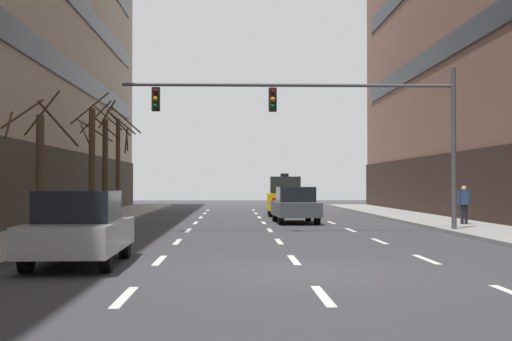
{
  "coord_description": "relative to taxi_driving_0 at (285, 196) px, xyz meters",
  "views": [
    {
      "loc": [
        -1.4,
        -13.52,
        1.73
      ],
      "look_at": [
        -0.21,
        21.06,
        2.43
      ],
      "focal_mm": 47.67,
      "sensor_mm": 36.0,
      "label": 1
    }
  ],
  "objects": [
    {
      "name": "ground_plane",
      "position": [
        -1.47,
        -23.9,
        -1.07
      ],
      "size": [
        120.0,
        120.0,
        0.0
      ],
      "primitive_type": "plane",
      "color": "#38383D"
    },
    {
      "name": "lane_stripe_l1_s3",
      "position": [
        -4.53,
        -26.9,
        -1.07
      ],
      "size": [
        0.16,
        2.0,
        0.01
      ],
      "primitive_type": "cube",
      "color": "silver",
      "rests_on": "ground"
    },
    {
      "name": "lane_stripe_l1_s4",
      "position": [
        -4.53,
        -21.9,
        -1.07
      ],
      "size": [
        0.16,
        2.0,
        0.01
      ],
      "primitive_type": "cube",
      "color": "silver",
      "rests_on": "ground"
    },
    {
      "name": "lane_stripe_l1_s5",
      "position": [
        -4.53,
        -16.9,
        -1.07
      ],
      "size": [
        0.16,
        2.0,
        0.01
      ],
      "primitive_type": "cube",
      "color": "silver",
      "rests_on": "ground"
    },
    {
      "name": "lane_stripe_l1_s6",
      "position": [
        -4.53,
        -11.9,
        -1.07
      ],
      "size": [
        0.16,
        2.0,
        0.01
      ],
      "primitive_type": "cube",
      "color": "silver",
      "rests_on": "ground"
    },
    {
      "name": "lane_stripe_l1_s7",
      "position": [
        -4.53,
        -6.9,
        -1.07
      ],
      "size": [
        0.16,
        2.0,
        0.01
      ],
      "primitive_type": "cube",
      "color": "silver",
      "rests_on": "ground"
    },
    {
      "name": "lane_stripe_l1_s8",
      "position": [
        -4.53,
        -1.9,
        -1.07
      ],
      "size": [
        0.16,
        2.0,
        0.01
      ],
      "primitive_type": "cube",
      "color": "silver",
      "rests_on": "ground"
    },
    {
      "name": "lane_stripe_l1_s9",
      "position": [
        -4.53,
        3.1,
        -1.07
      ],
      "size": [
        0.16,
        2.0,
        0.01
      ],
      "primitive_type": "cube",
      "color": "silver",
      "rests_on": "ground"
    },
    {
      "name": "lane_stripe_l1_s10",
      "position": [
        -4.53,
        8.1,
        -1.07
      ],
      "size": [
        0.16,
        2.0,
        0.01
      ],
      "primitive_type": "cube",
      "color": "silver",
      "rests_on": "ground"
    },
    {
      "name": "lane_stripe_l2_s3",
      "position": [
        -1.47,
        -26.9,
        -1.07
      ],
      "size": [
        0.16,
        2.0,
        0.01
      ],
      "primitive_type": "cube",
      "color": "silver",
      "rests_on": "ground"
    },
    {
      "name": "lane_stripe_l2_s4",
      "position": [
        -1.47,
        -21.9,
        -1.07
      ],
      "size": [
        0.16,
        2.0,
        0.01
      ],
      "primitive_type": "cube",
      "color": "silver",
      "rests_on": "ground"
    },
    {
      "name": "lane_stripe_l2_s5",
      "position": [
        -1.47,
        -16.9,
        -1.07
      ],
      "size": [
        0.16,
        2.0,
        0.01
      ],
      "primitive_type": "cube",
      "color": "silver",
      "rests_on": "ground"
    },
    {
      "name": "lane_stripe_l2_s6",
      "position": [
        -1.47,
        -11.9,
        -1.07
      ],
      "size": [
        0.16,
        2.0,
        0.01
      ],
      "primitive_type": "cube",
      "color": "silver",
      "rests_on": "ground"
    },
    {
      "name": "lane_stripe_l2_s7",
      "position": [
        -1.47,
        -6.9,
        -1.07
      ],
      "size": [
        0.16,
        2.0,
        0.01
      ],
      "primitive_type": "cube",
      "color": "silver",
      "rests_on": "ground"
    },
    {
      "name": "lane_stripe_l2_s8",
      "position": [
        -1.47,
        -1.9,
        -1.07
      ],
      "size": [
        0.16,
        2.0,
        0.01
      ],
      "primitive_type": "cube",
      "color": "silver",
      "rests_on": "ground"
    },
    {
      "name": "lane_stripe_l2_s9",
      "position": [
        -1.47,
        3.1,
        -1.07
      ],
      "size": [
        0.16,
        2.0,
        0.01
      ],
      "primitive_type": "cube",
      "color": "silver",
      "rests_on": "ground"
    },
    {
      "name": "lane_stripe_l2_s10",
      "position": [
        -1.47,
        8.1,
        -1.07
      ],
      "size": [
        0.16,
        2.0,
        0.01
      ],
      "primitive_type": "cube",
      "color": "silver",
      "rests_on": "ground"
    },
    {
      "name": "lane_stripe_l3_s4",
      "position": [
        1.59,
        -21.9,
        -1.07
      ],
      "size": [
        0.16,
        2.0,
        0.01
      ],
      "primitive_type": "cube",
      "color": "silver",
      "rests_on": "ground"
    },
    {
      "name": "lane_stripe_l3_s5",
      "position": [
        1.59,
        -16.9,
        -1.07
      ],
      "size": [
        0.16,
        2.0,
        0.01
      ],
      "primitive_type": "cube",
      "color": "silver",
      "rests_on": "ground"
    },
    {
      "name": "lane_stripe_l3_s6",
      "position": [
        1.59,
        -11.9,
        -1.07
      ],
      "size": [
        0.16,
        2.0,
        0.01
      ],
      "primitive_type": "cube",
      "color": "silver",
      "rests_on": "ground"
    },
    {
      "name": "lane_stripe_l3_s7",
      "position": [
        1.59,
        -6.9,
        -1.07
      ],
      "size": [
        0.16,
        2.0,
        0.01
      ],
      "primitive_type": "cube",
      "color": "silver",
      "rests_on": "ground"
    },
    {
      "name": "lane_stripe_l3_s8",
      "position": [
        1.59,
        -1.9,
        -1.07
      ],
      "size": [
        0.16,
        2.0,
        0.01
      ],
      "primitive_type": "cube",
      "color": "silver",
      "rests_on": "ground"
    },
    {
      "name": "lane_stripe_l3_s9",
      "position": [
        1.59,
        3.1,
        -1.07
      ],
      "size": [
        0.16,
        2.0,
        0.01
      ],
      "primitive_type": "cube",
      "color": "silver",
      "rests_on": "ground"
    },
    {
      "name": "lane_stripe_l3_s10",
      "position": [
        1.59,
        8.1,
        -1.07
      ],
      "size": [
        0.16,
        2.0,
        0.01
      ],
      "primitive_type": "cube",
      "color": "silver",
      "rests_on": "ground"
    },
    {
      "name": "taxi_driving_0",
      "position": [
        0.0,
        0.0,
        0.0
      ],
      "size": [
        2.0,
        4.49,
        2.33
      ],
      "color": "black",
      "rests_on": "ground"
    },
    {
      "name": "car_driving_1",
      "position": [
        -0.07,
        -7.14,
        -0.27
      ],
      "size": [
        1.95,
        4.37,
        1.62
      ],
      "color": "black",
      "rests_on": "ground"
    },
    {
      "name": "car_driving_2",
      "position": [
        -6.14,
        -22.76,
        -0.28
      ],
      "size": [
        1.86,
        4.28,
        1.59
      ],
      "color": "black",
      "rests_on": "ground"
    },
    {
      "name": "traffic_signal_0",
      "position": [
        0.6,
        -13.4,
        3.21
      ],
      "size": [
        11.9,
        0.35,
        5.79
      ],
      "color": "#4C4C51",
      "rests_on": "sidewalk_right"
    },
    {
      "name": "street_tree_0",
      "position": [
        -8.86,
        -8.29,
        1.66
      ],
      "size": [
        2.09,
        1.21,
        5.68
      ],
      "color": "#4C3823",
      "rests_on": "sidewalk_left"
    },
    {
      "name": "street_tree_1",
      "position": [
        -8.85,
        -5.38,
        1.62
      ],
      "size": [
        2.47,
        2.45,
        4.99
      ],
      "color": "#4C3823",
      "rests_on": "sidewalk_left"
    },
    {
      "name": "street_tree_2",
      "position": [
        -8.84,
        -1.85,
        1.84
      ],
      "size": [
        2.43,
        1.77,
        5.67
      ],
      "color": "#4C3823",
      "rests_on": "sidewalk_left"
    },
    {
      "name": "street_tree_3",
      "position": [
        -8.9,
        -16.1,
        1.2
      ],
      "size": [
        2.32,
        2.31,
        4.61
      ],
      "color": "#4C3823",
      "rests_on": "sidewalk_left"
    },
    {
      "name": "pedestrian_0",
      "position": [
        6.39,
        -10.54,
        -0.05
      ],
      "size": [
        0.53,
        0.23,
        1.53
      ],
      "color": "black",
      "rests_on": "sidewalk_right"
    }
  ]
}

